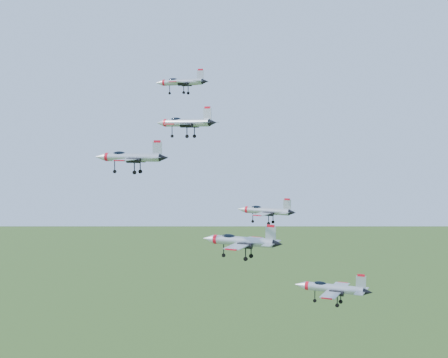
# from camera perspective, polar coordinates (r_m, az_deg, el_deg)

# --- Properties ---
(jet_lead) EXTENTS (11.79, 9.80, 3.15)m
(jet_lead) POSITION_cam_1_polar(r_m,az_deg,el_deg) (127.21, -3.96, 8.84)
(jet_lead) COLOR #B1B7BF
(jet_left_high) EXTENTS (13.30, 11.29, 3.61)m
(jet_left_high) POSITION_cam_1_polar(r_m,az_deg,el_deg) (115.03, -3.60, 5.18)
(jet_left_high) COLOR #B1B7BF
(jet_right_high) EXTENTS (11.78, 9.67, 3.16)m
(jet_right_high) POSITION_cam_1_polar(r_m,az_deg,el_deg) (93.22, -8.57, 2.00)
(jet_right_high) COLOR #B1B7BF
(jet_left_low) EXTENTS (11.90, 10.02, 3.20)m
(jet_left_low) POSITION_cam_1_polar(r_m,az_deg,el_deg) (117.07, 3.80, -2.90)
(jet_left_low) COLOR #B1B7BF
(jet_right_low) EXTENTS (12.93, 10.77, 3.45)m
(jet_right_low) POSITION_cam_1_polar(r_m,az_deg,el_deg) (93.55, 1.54, -5.68)
(jet_right_low) COLOR #B1B7BF
(jet_trail) EXTENTS (12.97, 10.84, 3.47)m
(jet_trail) POSITION_cam_1_polar(r_m,az_deg,el_deg) (104.17, 9.82, -9.80)
(jet_trail) COLOR #B1B7BF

